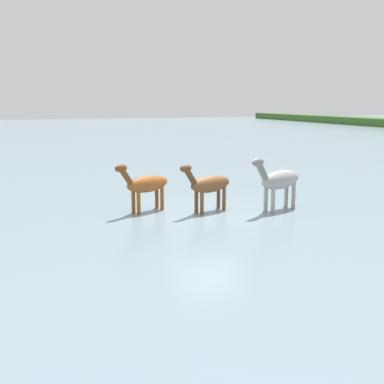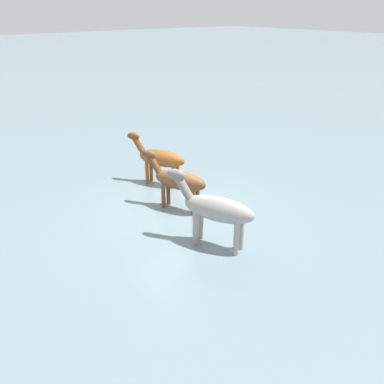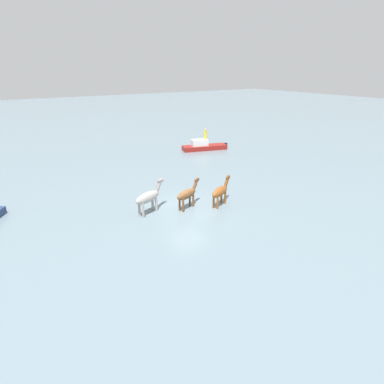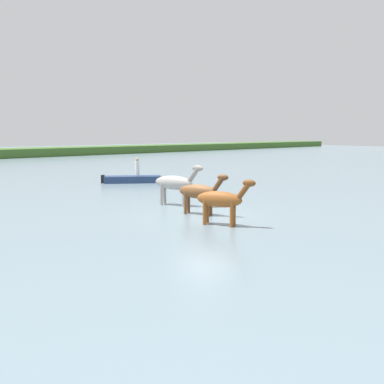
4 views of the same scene
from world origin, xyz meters
name	(u,v)px [view 3 (image 3 of 4)]	position (x,y,z in m)	size (l,w,h in m)	color
ground_plane	(188,207)	(0.00, 0.00, 0.00)	(182.02, 182.02, 0.00)	slate
horse_pinto_flank	(187,194)	(-0.13, 0.09, 0.99)	(1.16, 2.28, 1.80)	brown
horse_chestnut_trailing	(148,197)	(0.52, 2.54, 1.10)	(1.34, 2.53, 2.00)	#9E9993
horse_lead	(220,191)	(-0.92, -1.99, 0.99)	(1.30, 2.25, 1.80)	brown
boat_dinghy_port	(204,147)	(12.38, -9.85, 0.32)	(2.64, 5.23, 1.35)	maroon
person_watcher_seated	(205,134)	(12.32, -10.02, 1.75)	(0.32, 0.32, 1.19)	yellow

